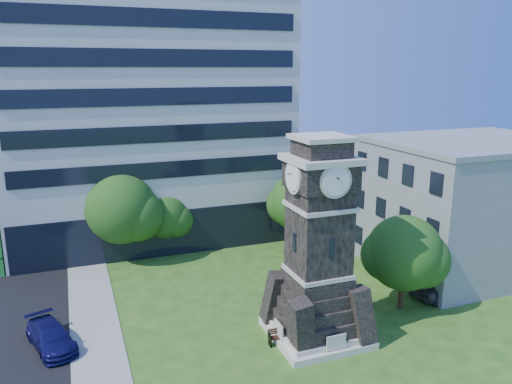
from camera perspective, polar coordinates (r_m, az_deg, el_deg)
name	(u,v)px	position (r m, az deg, el deg)	size (l,w,h in m)	color
ground	(284,363)	(29.10, 3.19, -18.97)	(160.00, 160.00, 0.00)	#265518
sidewalk	(98,350)	(31.50, -17.62, -16.82)	(3.00, 70.00, 0.06)	gray
clock_tower	(318,254)	(29.50, 7.11, -7.06)	(5.40, 5.40, 12.22)	beige
office_tall	(142,86)	(48.62, -12.89, 11.75)	(26.20, 15.11, 28.60)	silver
office_low	(470,203)	(43.94, 23.28, -1.17)	(15.20, 12.20, 10.40)	gray
car_street_north	(51,337)	(32.36, -22.39, -15.04)	(1.93, 4.76, 1.38)	#12114C
car_east_lot	(444,285)	(38.69, 20.71, -9.91)	(2.46, 5.34, 1.48)	#424246
park_bench	(283,335)	(30.66, 3.14, -15.99)	(1.87, 0.50, 0.96)	black
tree_nw	(122,211)	(42.63, -15.03, -2.08)	(6.43, 5.84, 7.49)	#332114
tree_nc	(166,217)	(44.21, -10.30, -2.79)	(4.64, 4.22, 5.49)	#332114
tree_ne	(300,204)	(43.13, 5.08, -1.36)	(5.65, 5.14, 7.22)	#332114
tree_east	(405,255)	(34.56, 16.65, -6.90)	(5.52, 5.02, 6.52)	#332114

